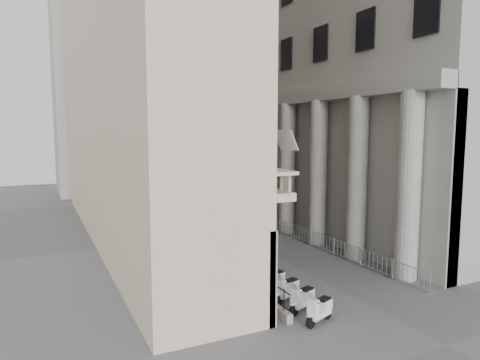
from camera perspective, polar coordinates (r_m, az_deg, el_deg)
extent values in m
plane|color=#525255|center=(18.68, 25.79, -19.24)|extent=(120.00, 120.00, 0.00)
cube|color=beige|center=(34.04, -15.81, 21.75)|extent=(5.00, 36.00, 34.00)
cube|color=beige|center=(60.22, -12.92, 13.11)|extent=(22.00, 10.00, 30.00)
cylinder|color=white|center=(34.71, -9.87, -5.11)|extent=(0.06, 0.06, 1.96)
cylinder|color=white|center=(35.45, -5.97, -4.81)|extent=(0.06, 0.06, 1.96)
cylinder|color=white|center=(37.07, -10.92, -4.39)|extent=(0.06, 0.06, 1.96)
cylinder|color=white|center=(37.76, -7.25, -4.12)|extent=(0.06, 0.06, 1.96)
cube|color=white|center=(36.04, -8.53, -3.00)|extent=(2.67, 2.67, 0.11)
cone|color=white|center=(35.97, -8.54, -2.30)|extent=(3.56, 3.56, 0.89)
cylinder|color=gray|center=(29.97, -7.48, -0.91)|extent=(0.16, 0.16, 8.14)
cylinder|color=gray|center=(29.80, -5.23, 6.92)|extent=(2.38, 0.77, 0.12)
cube|color=gray|center=(29.91, -3.08, 6.84)|extent=(0.55, 0.35, 0.15)
cube|color=black|center=(35.50, -7.30, -5.04)|extent=(0.36, 0.82, 1.67)
cube|color=#19E54C|center=(35.52, -7.11, -4.73)|extent=(0.13, 0.60, 0.93)
imported|color=#0E1638|center=(43.35, -5.62, -2.79)|extent=(0.75, 0.57, 1.86)
imported|color=black|center=(41.91, -2.18, -3.20)|extent=(1.01, 0.91, 1.70)
imported|color=black|center=(45.77, -9.06, -2.38)|extent=(0.90, 0.60, 1.81)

